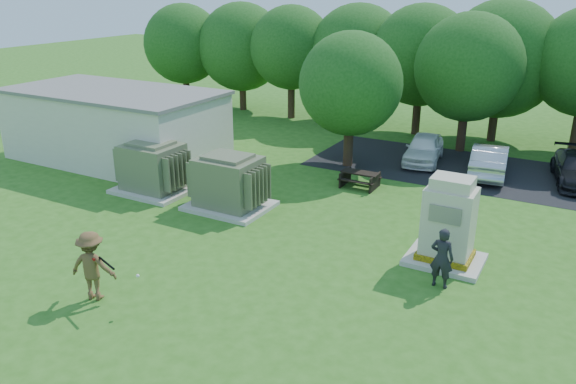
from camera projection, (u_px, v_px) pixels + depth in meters
The scene contains 14 objects.
ground at pixel (221, 276), 16.24m from camera, with size 120.00×120.00×0.00m, color #2D6619.
service_building at pixel (115, 127), 26.42m from camera, with size 10.00×5.00×3.20m, color beige.
service_building_roof at pixel (111, 91), 25.83m from camera, with size 10.20×5.20×0.15m, color slate.
parking_strip at pixel (537, 180), 24.10m from camera, with size 20.00×6.00×0.01m, color #232326.
transformer_left at pixel (153, 168), 22.54m from camera, with size 3.00×2.40×2.07m.
transformer_right at pixel (229, 183), 20.86m from camera, with size 3.00×2.40×2.07m.
generator_cabinet at pixel (448, 226), 16.67m from camera, with size 2.24×1.83×2.73m.
picnic_table at pixel (360, 178), 23.19m from camera, with size 1.53×1.15×0.66m.
batter at pixel (92, 266), 14.80m from camera, with size 1.25×0.72×1.93m, color brown.
person_by_generator at pixel (442, 258), 15.40m from camera, with size 0.64×0.42×1.77m, color black.
car_white at pixel (424, 148), 26.37m from camera, with size 1.56×3.88×1.32m, color white.
car_silver_a at pixel (490, 160), 24.58m from camera, with size 1.47×4.20×1.39m, color #B6B6BB.
batting_equipment at pixel (109, 264), 14.34m from camera, with size 1.46×0.46×0.35m.
tree_row at pixel (453, 61), 29.13m from camera, with size 41.30×13.30×7.30m.
Camera 1 is at (8.68, -11.60, 7.98)m, focal length 35.00 mm.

